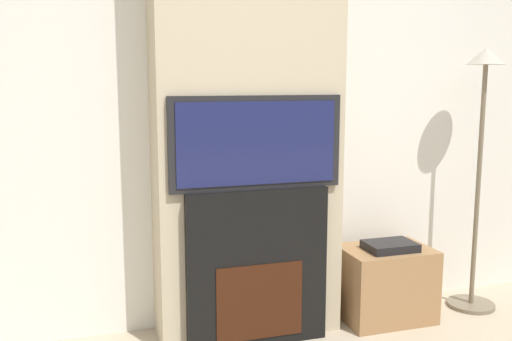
% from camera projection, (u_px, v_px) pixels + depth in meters
% --- Properties ---
extents(wall_back, '(6.00, 0.06, 2.70)m').
position_uv_depth(wall_back, '(237.00, 102.00, 3.40)').
color(wall_back, silver).
rests_on(wall_back, ground_plane).
extents(chimney_breast, '(1.05, 0.36, 2.70)m').
position_uv_depth(chimney_breast, '(247.00, 103.00, 3.21)').
color(chimney_breast, '#BCAD8E').
rests_on(chimney_breast, ground_plane).
extents(fireplace, '(0.80, 0.15, 0.89)m').
position_uv_depth(fireplace, '(256.00, 267.00, 3.18)').
color(fireplace, black).
rests_on(fireplace, ground_plane).
extents(television, '(0.96, 0.07, 0.51)m').
position_uv_depth(television, '(256.00, 143.00, 3.07)').
color(television, black).
rests_on(television, fireplace).
extents(floor_lamp, '(0.30, 0.30, 1.67)m').
position_uv_depth(floor_lamp, '(481.00, 138.00, 3.59)').
color(floor_lamp, '#726651').
rests_on(floor_lamp, ground_plane).
extents(media_stand, '(0.55, 0.39, 0.50)m').
position_uv_depth(media_stand, '(385.00, 282.00, 3.54)').
color(media_stand, '#997047').
rests_on(media_stand, ground_plane).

